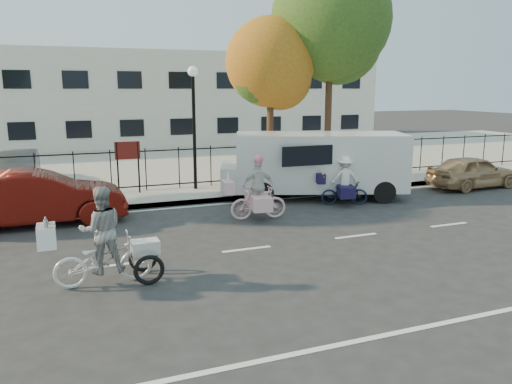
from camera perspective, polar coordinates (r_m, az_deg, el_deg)
name	(u,v)px	position (r m, az deg, el deg)	size (l,w,h in m)	color
ground	(247,249)	(11.84, -1.07, -6.58)	(120.00, 120.00, 0.00)	#333334
road_markings	(247,249)	(11.84, -1.07, -6.56)	(60.00, 9.52, 0.01)	silver
curb	(194,202)	(16.49, -7.09, -1.11)	(60.00, 0.10, 0.15)	#A8A399
sidewalk	(187,195)	(17.49, -7.93, -0.39)	(60.00, 2.20, 0.15)	#A8A399
parking_lot	(146,161)	(26.11, -12.43, 3.46)	(60.00, 15.60, 0.15)	#A8A399
iron_fence	(179,167)	(18.39, -8.79, 2.79)	(58.00, 0.06, 1.50)	black
building	(121,99)	(35.78, -15.15, 10.22)	(34.00, 10.00, 6.00)	silver
lamppost	(194,106)	(17.91, -7.15, 9.72)	(0.36, 0.36, 4.33)	black
street_sign	(128,157)	(17.63, -14.45, 3.87)	(0.85, 0.06, 1.80)	black
zebra_trike	(103,247)	(10.05, -17.09, -6.03)	(2.24, 0.85, 1.93)	silver
unicorn_bike	(257,196)	(14.34, 0.15, -0.42)	(1.90, 1.34, 1.89)	#FCC0C2
bull_bike	(344,186)	(16.41, 10.01, 0.72)	(1.76, 1.24, 1.59)	black
white_van	(317,163)	(17.26, 6.96, 3.36)	(6.76, 3.91, 2.22)	white
red_sedan	(39,198)	(15.04, -23.55, -0.60)	(1.61, 4.61, 1.52)	#5A0F0A
gold_sedan	(473,172)	(20.62, 23.52, 2.13)	(1.47, 3.66, 1.25)	tan
lot_car_c	(20,167)	(21.35, -25.41, 2.65)	(1.29, 3.71, 1.22)	#4A4D51
lot_car_d	(318,149)	(24.21, 7.11, 4.94)	(1.73, 4.30, 1.46)	#B0B4B8
tree_mid	(273,67)	(20.43, 1.98, 14.09)	(3.58, 3.55, 6.51)	#442D1D
tree_east	(333,26)	(21.41, 8.80, 18.24)	(4.82, 4.82, 8.83)	#442D1D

